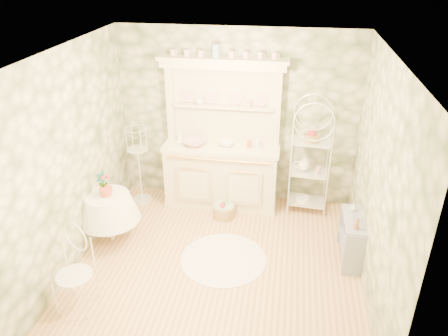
# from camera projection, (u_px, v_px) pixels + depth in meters

# --- Properties ---
(floor) EXTENTS (3.60, 3.60, 0.00)m
(floor) POSITION_uv_depth(u_px,v_px,m) (218.00, 264.00, 5.65)
(floor) COLOR tan
(floor) RESTS_ON ground
(ceiling) EXTENTS (3.60, 3.60, 0.00)m
(ceiling) POSITION_uv_depth(u_px,v_px,m) (216.00, 54.00, 4.43)
(ceiling) COLOR white
(ceiling) RESTS_ON floor
(wall_left) EXTENTS (3.60, 3.60, 0.00)m
(wall_left) POSITION_uv_depth(u_px,v_px,m) (71.00, 161.00, 5.29)
(wall_left) COLOR beige
(wall_left) RESTS_ON floor
(wall_right) EXTENTS (3.60, 3.60, 0.00)m
(wall_right) POSITION_uv_depth(u_px,v_px,m) (379.00, 184.00, 4.79)
(wall_right) COLOR beige
(wall_right) RESTS_ON floor
(wall_back) EXTENTS (3.60, 3.60, 0.00)m
(wall_back) POSITION_uv_depth(u_px,v_px,m) (237.00, 118.00, 6.62)
(wall_back) COLOR beige
(wall_back) RESTS_ON floor
(wall_front) EXTENTS (3.60, 3.60, 0.00)m
(wall_front) POSITION_uv_depth(u_px,v_px,m) (179.00, 275.00, 3.45)
(wall_front) COLOR beige
(wall_front) RESTS_ON floor
(kitchen_dresser) EXTENTS (1.87, 0.61, 2.29)m
(kitchen_dresser) POSITION_uv_depth(u_px,v_px,m) (221.00, 137.00, 6.50)
(kitchen_dresser) COLOR #F4E5C4
(kitchen_dresser) RESTS_ON floor
(bakers_rack) EXTENTS (0.59, 0.44, 1.78)m
(bakers_rack) POSITION_uv_depth(u_px,v_px,m) (310.00, 157.00, 6.45)
(bakers_rack) COLOR white
(bakers_rack) RESTS_ON floor
(side_shelf) EXTENTS (0.27, 0.70, 0.60)m
(side_shelf) POSITION_uv_depth(u_px,v_px,m) (351.00, 239.00, 5.64)
(side_shelf) COLOR #9099B0
(side_shelf) RESTS_ON floor
(round_table) EXTENTS (0.73, 0.73, 0.77)m
(round_table) POSITION_uv_depth(u_px,v_px,m) (110.00, 216.00, 5.96)
(round_table) COLOR white
(round_table) RESTS_ON floor
(cafe_chair) EXTENTS (0.50, 0.50, 0.83)m
(cafe_chair) POSITION_uv_depth(u_px,v_px,m) (75.00, 278.00, 4.80)
(cafe_chair) COLOR white
(cafe_chair) RESTS_ON floor
(birdcage_stand) EXTENTS (0.36, 0.36, 1.50)m
(birdcage_stand) POSITION_uv_depth(u_px,v_px,m) (138.00, 159.00, 6.74)
(birdcage_stand) COLOR white
(birdcage_stand) RESTS_ON floor
(floor_basket) EXTENTS (0.38, 0.38, 0.23)m
(floor_basket) POSITION_uv_depth(u_px,v_px,m) (224.00, 210.00, 6.61)
(floor_basket) COLOR tan
(floor_basket) RESTS_ON floor
(lace_rug) EXTENTS (1.23, 1.23, 0.01)m
(lace_rug) POSITION_uv_depth(u_px,v_px,m) (224.00, 259.00, 5.74)
(lace_rug) COLOR white
(lace_rug) RESTS_ON floor
(bowl_floral) EXTENTS (0.42, 0.42, 0.08)m
(bowl_floral) POSITION_uv_depth(u_px,v_px,m) (194.00, 145.00, 6.55)
(bowl_floral) COLOR white
(bowl_floral) RESTS_ON kitchen_dresser
(bowl_white) EXTENTS (0.23, 0.23, 0.07)m
(bowl_white) POSITION_uv_depth(u_px,v_px,m) (227.00, 145.00, 6.54)
(bowl_white) COLOR white
(bowl_white) RESTS_ON kitchen_dresser
(cup_left) EXTENTS (0.17, 0.17, 0.10)m
(cup_left) POSITION_uv_depth(u_px,v_px,m) (200.00, 103.00, 6.47)
(cup_left) COLOR white
(cup_left) RESTS_ON kitchen_dresser
(cup_right) EXTENTS (0.12, 0.12, 0.09)m
(cup_right) POSITION_uv_depth(u_px,v_px,m) (249.00, 105.00, 6.38)
(cup_right) COLOR white
(cup_right) RESTS_ON kitchen_dresser
(potted_geranium) EXTENTS (0.18, 0.13, 0.33)m
(potted_geranium) POSITION_uv_depth(u_px,v_px,m) (103.00, 186.00, 5.77)
(potted_geranium) COLOR #3F7238
(potted_geranium) RESTS_ON round_table
(bottle_amber) EXTENTS (0.07, 0.07, 0.17)m
(bottle_amber) POSITION_uv_depth(u_px,v_px,m) (357.00, 224.00, 5.27)
(bottle_amber) COLOR #B16443
(bottle_amber) RESTS_ON side_shelf
(bottle_blue) EXTENTS (0.06, 0.06, 0.10)m
(bottle_blue) POSITION_uv_depth(u_px,v_px,m) (355.00, 217.00, 5.45)
(bottle_blue) COLOR #83A9CA
(bottle_blue) RESTS_ON side_shelf
(bottle_glass) EXTENTS (0.09, 0.09, 0.10)m
(bottle_glass) POSITION_uv_depth(u_px,v_px,m) (353.00, 209.00, 5.64)
(bottle_glass) COLOR silver
(bottle_glass) RESTS_ON side_shelf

